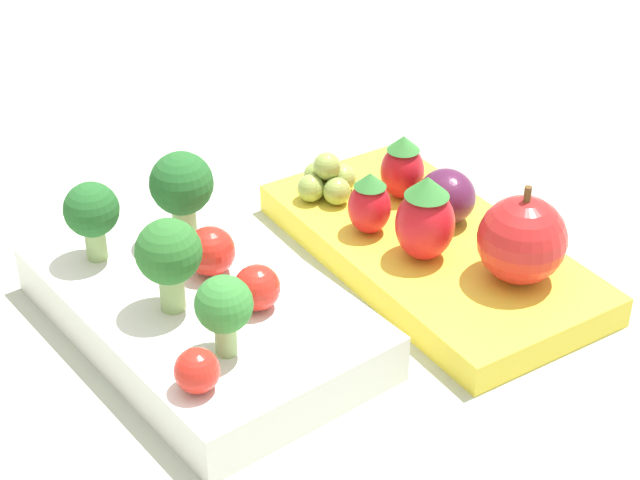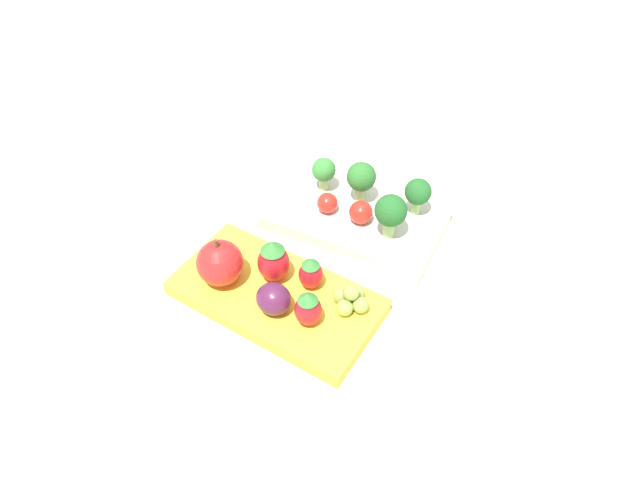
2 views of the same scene
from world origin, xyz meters
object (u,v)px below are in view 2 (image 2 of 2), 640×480
(cherry_tomato_2, at_px, (323,167))
(grape_cluster, at_px, (351,299))
(cherry_tomato_1, at_px, (327,203))
(plum, at_px, (271,297))
(cherry_tomato_0, at_px, (361,212))
(broccoli_floret_2, at_px, (391,212))
(strawberry_0, at_px, (308,308))
(broccoli_floret_1, at_px, (324,171))
(broccoli_floret_0, at_px, (418,193))
(strawberry_1, at_px, (273,261))
(bento_box_savoury, at_px, (359,220))
(bento_box_fruit, at_px, (276,297))
(broccoli_floret_3, at_px, (361,178))
(strawberry_2, at_px, (311,273))
(apple, at_px, (220,263))

(cherry_tomato_2, xyz_separation_m, grape_cluster, (0.13, -0.15, -0.01))
(cherry_tomato_1, xyz_separation_m, plum, (0.03, -0.15, -0.00))
(plum, bearing_deg, cherry_tomato_0, 84.07)
(broccoli_floret_2, bearing_deg, strawberry_0, -95.15)
(broccoli_floret_1, bearing_deg, broccoli_floret_0, 11.22)
(cherry_tomato_1, height_order, strawberry_1, strawberry_1)
(cherry_tomato_0, bearing_deg, cherry_tomato_2, 149.39)
(bento_box_savoury, xyz_separation_m, strawberry_1, (-0.03, -0.13, 0.03))
(bento_box_fruit, bearing_deg, broccoli_floret_3, 87.98)
(broccoli_floret_2, distance_m, strawberry_2, 0.11)
(broccoli_floret_2, bearing_deg, strawberry_2, -109.60)
(bento_box_fruit, height_order, broccoli_floret_2, broccoli_floret_2)
(broccoli_floret_3, xyz_separation_m, cherry_tomato_0, (0.02, -0.03, -0.02))
(cherry_tomato_0, bearing_deg, broccoli_floret_0, 45.94)
(strawberry_2, xyz_separation_m, plum, (-0.02, -0.05, -0.00))
(broccoli_floret_0, height_order, apple, apple)
(broccoli_floret_0, bearing_deg, strawberry_0, -96.39)
(grape_cluster, bearing_deg, cherry_tomato_0, 115.22)
(broccoli_floret_1, bearing_deg, broccoli_floret_2, -15.02)
(broccoli_floret_2, bearing_deg, cherry_tomato_1, -177.49)
(broccoli_floret_2, height_order, plum, broccoli_floret_2)
(cherry_tomato_2, relative_size, strawberry_1, 0.42)
(cherry_tomato_1, bearing_deg, apple, -106.23)
(bento_box_savoury, distance_m, broccoli_floret_1, 0.07)
(cherry_tomato_0, bearing_deg, broccoli_floret_1, 159.05)
(bento_box_fruit, distance_m, cherry_tomato_1, 0.13)
(broccoli_floret_2, bearing_deg, strawberry_1, -123.52)
(broccoli_floret_2, distance_m, cherry_tomato_0, 0.04)
(broccoli_floret_1, xyz_separation_m, plum, (0.05, -0.18, -0.02))
(cherry_tomato_1, bearing_deg, cherry_tomato_2, 127.27)
(cherry_tomato_2, bearing_deg, plum, -71.35)
(broccoli_floret_2, height_order, cherry_tomato_2, broccoli_floret_2)
(strawberry_1, height_order, grape_cluster, strawberry_1)
(broccoli_floret_2, height_order, strawberry_0, broccoli_floret_2)
(bento_box_fruit, distance_m, strawberry_0, 0.06)
(broccoli_floret_0, xyz_separation_m, strawberry_1, (-0.08, -0.16, -0.01))
(broccoli_floret_0, xyz_separation_m, cherry_tomato_0, (-0.05, -0.05, -0.02))
(plum, height_order, grape_cluster, plum)
(broccoli_floret_1, distance_m, cherry_tomato_2, 0.03)
(cherry_tomato_0, distance_m, strawberry_2, 0.10)
(broccoli_floret_3, height_order, cherry_tomato_1, broccoli_floret_3)
(cherry_tomato_1, bearing_deg, cherry_tomato_0, 8.14)
(grape_cluster, bearing_deg, cherry_tomato_1, 132.42)
(strawberry_0, bearing_deg, cherry_tomato_1, 115.36)
(broccoli_floret_3, bearing_deg, apple, -109.50)
(strawberry_1, distance_m, strawberry_2, 0.04)
(broccoli_floret_2, bearing_deg, broccoli_floret_1, 164.98)
(broccoli_floret_1, height_order, broccoli_floret_3, broccoli_floret_3)
(plum, bearing_deg, grape_cluster, 34.89)
(broccoli_floret_3, height_order, grape_cluster, broccoli_floret_3)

